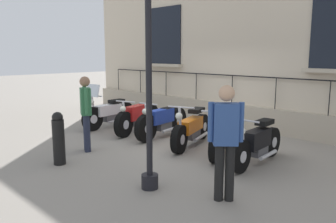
# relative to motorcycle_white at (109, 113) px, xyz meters

# --- Properties ---
(ground_plane) EXTENTS (60.00, 60.00, 0.00)m
(ground_plane) POSITION_rel_motorcycle_white_xyz_m (-0.46, 2.55, -0.45)
(ground_plane) COLOR gray
(building_facade) EXTENTS (0.82, 13.49, 6.30)m
(building_facade) POSITION_rel_motorcycle_white_xyz_m (-3.11, 2.55, 2.60)
(building_facade) COLOR beige
(building_facade) RESTS_ON ground_plane
(motorcycle_white) EXTENTS (2.01, 0.64, 1.35)m
(motorcycle_white) POSITION_rel_motorcycle_white_xyz_m (0.00, 0.00, 0.00)
(motorcycle_white) COLOR black
(motorcycle_white) RESTS_ON ground_plane
(motorcycle_red) EXTENTS (2.09, 0.87, 0.97)m
(motorcycle_red) POSITION_rel_motorcycle_white_xyz_m (-0.23, 1.09, -0.02)
(motorcycle_red) COLOR black
(motorcycle_red) RESTS_ON ground_plane
(motorcycle_blue) EXTENTS (2.07, 0.59, 0.99)m
(motorcycle_blue) POSITION_rel_motorcycle_white_xyz_m (-0.29, 2.01, -0.02)
(motorcycle_blue) COLOR black
(motorcycle_blue) RESTS_ON ground_plane
(motorcycle_orange) EXTENTS (2.08, 0.96, 1.05)m
(motorcycle_orange) POSITION_rel_motorcycle_white_xyz_m (-0.21, 3.12, -0.04)
(motorcycle_orange) COLOR black
(motorcycle_orange) RESTS_ON ground_plane
(motorcycle_maroon) EXTENTS (1.88, 0.95, 1.06)m
(motorcycle_maroon) POSITION_rel_motorcycle_white_xyz_m (-0.16, 4.11, -0.01)
(motorcycle_maroon) COLOR black
(motorcycle_maroon) RESTS_ON ground_plane
(motorcycle_black) EXTENTS (2.03, 0.59, 1.01)m
(motorcycle_black) POSITION_rel_motorcycle_white_xyz_m (-0.06, 5.00, -0.02)
(motorcycle_black) COLOR black
(motorcycle_black) RESTS_ON ground_plane
(bollard) EXTENTS (0.24, 0.24, 1.08)m
(bollard) POSITION_rel_motorcycle_white_xyz_m (2.76, 2.17, 0.09)
(bollard) COLOR black
(bollard) RESTS_ON ground_plane
(pedestrian_standing) EXTENTS (0.36, 0.48, 1.71)m
(pedestrian_standing) POSITION_rel_motorcycle_white_xyz_m (1.85, 1.74, 0.52)
(pedestrian_standing) COLOR #23283D
(pedestrian_standing) RESTS_ON ground_plane
(pedestrian_walking) EXTENTS (0.41, 0.41, 1.77)m
(pedestrian_walking) POSITION_rel_motorcycle_white_xyz_m (1.82, 5.54, 0.56)
(pedestrian_walking) COLOR black
(pedestrian_walking) RESTS_ON ground_plane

